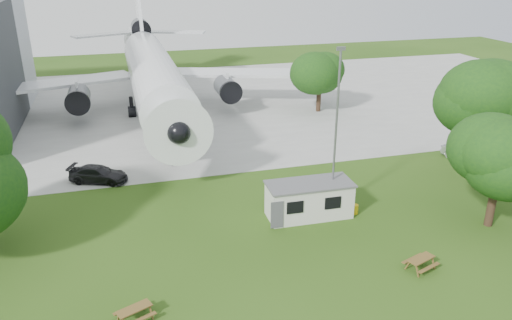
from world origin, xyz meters
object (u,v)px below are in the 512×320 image
object	(u,v)px
airliner	(152,70)
picnic_west	(135,320)
site_cabin	(309,199)
picnic_east	(420,269)

from	to	relation	value
airliner	picnic_west	world-z (taller)	airliner
airliner	picnic_west	xyz separation A→B (m)	(-4.50, -38.05, -5.27)
site_cabin	picnic_east	bearing A→B (deg)	-63.88
site_cabin	picnic_east	size ratio (longest dim) A/B	3.77
airliner	picnic_west	distance (m)	38.68
airliner	site_cabin	distance (m)	31.24
airliner	site_cabin	size ratio (longest dim) A/B	7.04
site_cabin	picnic_east	world-z (taller)	site_cabin
airliner	picnic_west	bearing A→B (deg)	-96.74
site_cabin	picnic_west	bearing A→B (deg)	-147.43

